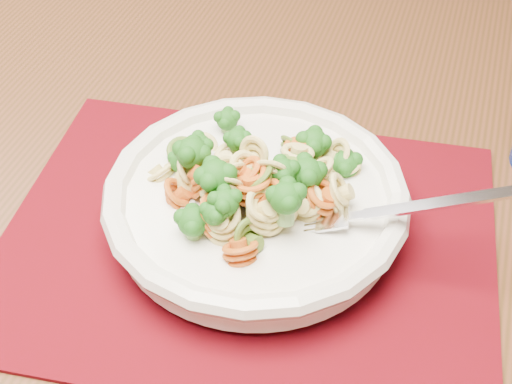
{
  "coord_description": "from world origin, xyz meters",
  "views": [
    {
      "loc": [
        0.32,
        -0.58,
        1.14
      ],
      "look_at": [
        0.29,
        -0.16,
        0.74
      ],
      "focal_mm": 50.0,
      "sensor_mm": 36.0,
      "label": 1
    }
  ],
  "objects": [
    {
      "name": "dining_table",
      "position": [
        0.25,
        -0.01,
        0.6
      ],
      "size": [
        1.57,
        1.2,
        0.69
      ],
      "rotation": [
        0.0,
        0.0,
        -0.24
      ],
      "color": "#572C18",
      "rests_on": "ground"
    },
    {
      "name": "pasta_broccoli_heap",
      "position": [
        0.29,
        -0.16,
        0.74
      ],
      "size": [
        0.22,
        0.22,
        0.06
      ],
      "primitive_type": null,
      "color": "#E1C56F",
      "rests_on": "pasta_bowl"
    },
    {
      "name": "fork",
      "position": [
        0.35,
        -0.19,
        0.74
      ],
      "size": [
        0.18,
        0.04,
        0.08
      ],
      "primitive_type": null,
      "rotation": [
        0.0,
        -0.35,
        -0.06
      ],
      "color": "silver",
      "rests_on": "pasta_bowl"
    },
    {
      "name": "placemat",
      "position": [
        0.28,
        -0.18,
        0.69
      ],
      "size": [
        0.45,
        0.37,
        0.0
      ],
      "primitive_type": "cube",
      "rotation": [
        0.0,
        0.0,
        -0.13
      ],
      "color": "#4E0310",
      "rests_on": "dining_table"
    },
    {
      "name": "pasta_bowl",
      "position": [
        0.29,
        -0.16,
        0.73
      ],
      "size": [
        0.25,
        0.25,
        0.05
      ],
      "color": "silver",
      "rests_on": "placemat"
    }
  ]
}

